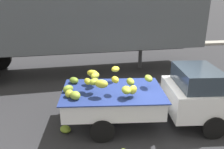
# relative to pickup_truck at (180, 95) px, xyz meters

# --- Properties ---
(ground) EXTENTS (220.00, 220.00, 0.00)m
(ground) POSITION_rel_pickup_truck_xyz_m (-0.94, 0.03, -0.89)
(ground) COLOR #28282B
(curb_strip) EXTENTS (80.00, 0.80, 0.16)m
(curb_strip) POSITION_rel_pickup_truck_xyz_m (-0.94, 9.77, -0.81)
(curb_strip) COLOR gray
(curb_strip) RESTS_ON ground
(pickup_truck) EXTENTS (5.16, 2.24, 1.70)m
(pickup_truck) POSITION_rel_pickup_truck_xyz_m (0.00, 0.00, 0.00)
(pickup_truck) COLOR white
(pickup_truck) RESTS_ON ground
(semi_trailer) EXTENTS (12.12, 3.23, 3.95)m
(semi_trailer) POSITION_rel_pickup_truck_xyz_m (-3.17, 4.99, 1.65)
(semi_trailer) COLOR #4C5156
(semi_trailer) RESTS_ON ground
(fallen_banana_bunch_near_tailgate) EXTENTS (0.42, 0.41, 0.20)m
(fallen_banana_bunch_near_tailgate) POSITION_rel_pickup_truck_xyz_m (-3.32, -0.08, -0.79)
(fallen_banana_bunch_near_tailgate) COLOR olive
(fallen_banana_bunch_near_tailgate) RESTS_ON ground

